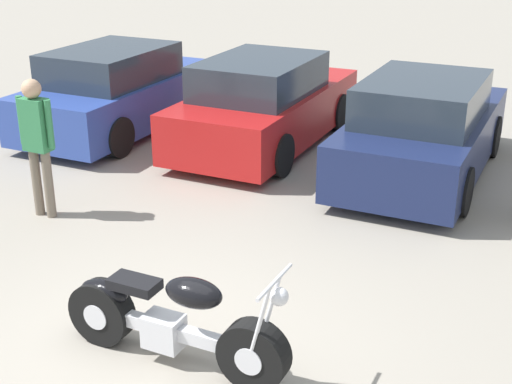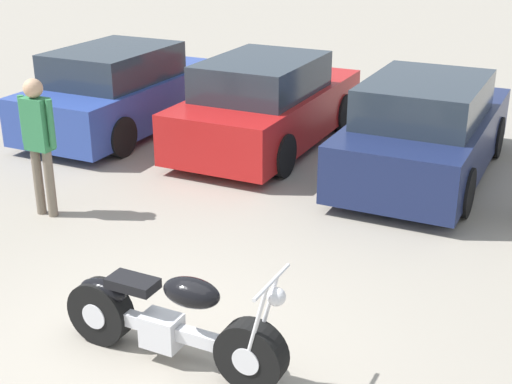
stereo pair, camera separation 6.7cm
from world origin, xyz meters
TOP-DOWN VIEW (x-y plane):
  - ground_plane at (0.00, 0.00)m, footprint 60.00×60.00m
  - motorcycle at (0.20, 0.02)m, footprint 2.13×0.62m
  - parked_car_blue at (-4.25, 5.58)m, footprint 1.83×4.16m
  - parked_car_red at (-1.59, 5.86)m, footprint 1.83×4.16m
  - parked_car_navy at (1.06, 5.56)m, footprint 1.83×4.16m
  - person_standing at (-2.93, 2.04)m, footprint 0.52×0.24m

SIDE VIEW (x-z plane):
  - ground_plane at x=0.00m, z-range 0.00..0.00m
  - motorcycle at x=0.20m, z-range -0.13..0.91m
  - parked_car_blue at x=-4.25m, z-range -0.05..1.42m
  - parked_car_red at x=-1.59m, z-range -0.05..1.42m
  - parked_car_navy at x=1.06m, z-range -0.05..1.42m
  - person_standing at x=-2.93m, z-range 0.18..1.95m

